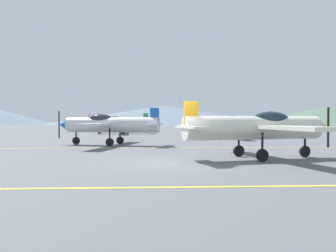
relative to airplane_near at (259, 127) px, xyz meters
name	(u,v)px	position (x,y,z in m)	size (l,w,h in m)	color
ground_plane	(171,163)	(-4.00, -1.28, -1.40)	(400.00, 400.00, 0.00)	#54565B
apron_line_near	(182,187)	(-4.00, -6.27, -1.40)	(80.00, 0.16, 0.01)	yellow
apron_line_far	(164,148)	(-4.00, 5.85, -1.40)	(80.00, 0.16, 0.01)	yellow
airplane_near	(259,127)	(0.00, 0.00, 0.00)	(7.28, 8.29, 2.49)	silver
airplane_mid	(109,124)	(-7.64, 8.47, 0.00)	(7.28, 8.27, 2.49)	silver
airplane_far	(225,123)	(2.14, 16.92, 0.00)	(7.21, 8.31, 2.49)	white
airplane_back	(119,122)	(-8.58, 26.89, 0.00)	(7.23, 8.32, 2.49)	white
car_sedan	(213,127)	(2.76, 26.64, -0.56)	(4.65, 3.58, 1.62)	black
hill_centerleft	(164,115)	(-0.16, 110.50, 1.92)	(84.71, 84.71, 6.65)	slate
hill_centerright	(331,115)	(61.69, 109.74, 1.90)	(63.99, 63.99, 6.60)	#4C6651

